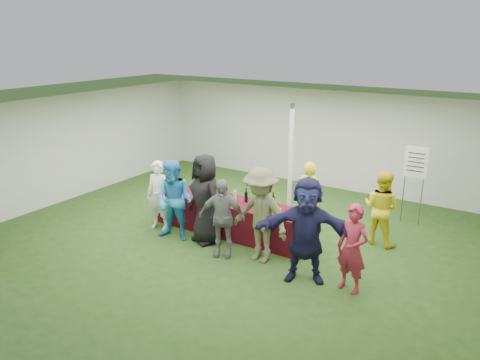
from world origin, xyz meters
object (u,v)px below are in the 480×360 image
Objects in this scene: wine_list_sign at (415,168)px; customer_5 at (306,230)px; staff_back at (381,208)px; serving_table at (232,217)px; customer_1 at (175,201)px; staff_pourer at (309,197)px; customer_0 at (159,195)px; dump_bucket at (297,216)px; customer_4 at (260,215)px; customer_2 at (205,199)px; customer_3 at (222,218)px; customer_6 at (352,249)px.

wine_list_sign is 0.96× the size of customer_5.
staff_back is at bearing -101.05° from wine_list_sign.
customer_1 reaches higher than serving_table.
staff_pourer is 1.01× the size of customer_0.
staff_back is at bearing 19.29° from customer_1.
dump_bucket is 0.73m from customer_4.
customer_2 is 1.20× the size of customer_3.
customer_3 is at bearing -163.61° from customer_6.
customer_4 is 1.05m from customer_5.
staff_back is 0.91× the size of customer_1.
customer_0 is 1.94m from customer_3.
dump_bucket is 1.88m from staff_back.
staff_pourer is 2.56m from customer_6.
customer_3 is 0.85× the size of customer_4.
wine_list_sign reaches higher than customer_0.
wine_list_sign reaches higher than staff_back.
customer_4 reaches higher than customer_6.
customer_0 is at bearing 33.39° from staff_back.
customer_5 is (1.76, 0.00, 0.16)m from customer_3.
customer_6 is (1.35, -0.67, -0.07)m from dump_bucket.
customer_1 is 1.26m from customer_3.
customer_0 is 0.90× the size of customer_1.
customer_1 is 1.11× the size of customer_6.
customer_5 is at bearing -21.49° from customer_3.
customer_4 is (-1.68, -1.99, 0.14)m from staff_back.
dump_bucket is 0.14× the size of customer_0.
customer_1 is 1.10× the size of customer_3.
dump_bucket is at bearing 60.53° from staff_back.
customer_4 reaches higher than serving_table.
staff_back is at bearing 176.42° from staff_pourer.
customer_6 is (0.81, 0.07, -0.17)m from customer_5.
customer_1 is (0.66, -0.24, 0.08)m from customer_0.
customer_5 is at bearing -15.44° from customer_0.
customer_5 is at bearing -4.86° from customer_4.
wine_list_sign is 1.17× the size of customer_6.
customer_0 is (-3.14, -0.42, -0.07)m from dump_bucket.
wine_list_sign is 1.05× the size of customer_1.
wine_list_sign is at bearing 25.24° from customer_0.
customer_2 is 3.23m from customer_6.
customer_4 reaches higher than customer_1.
wine_list_sign is at bearing -90.95° from staff_back.
customer_1 is (-3.67, -2.10, 0.08)m from staff_back.
customer_6 is (1.68, -1.93, -0.01)m from staff_pourer.
customer_3 reaches higher than dump_bucket.
customer_2 reaches higher than dump_bucket.
staff_back is 0.83× the size of customer_2.
staff_pourer is (-1.81, -1.62, -0.53)m from wine_list_sign.
serving_table is at bearing 33.59° from staff_back.
staff_pourer is 2.19m from customer_5.
serving_table is 1.12m from customer_3.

